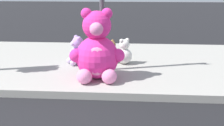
% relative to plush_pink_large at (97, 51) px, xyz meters
% --- Properties ---
extents(sidewalk, '(28.00, 4.40, 0.15)m').
position_rel_plush_pink_large_xyz_m(sidewalk, '(-0.95, 1.39, -0.66)').
color(sidewalk, '#9E9B93').
rests_on(sidewalk, ground_plane).
extents(plush_pink_large, '(1.12, 1.00, 1.46)m').
position_rel_plush_pink_large_xyz_m(plush_pink_large, '(0.00, 0.00, 0.00)').
color(plush_pink_large, '#F22D93').
rests_on(plush_pink_large, sidewalk).
extents(plush_white, '(0.45, 0.46, 0.63)m').
position_rel_plush_pink_large_xyz_m(plush_white, '(0.51, 1.19, -0.33)').
color(plush_white, white).
rests_on(plush_white, sidewalk).
extents(plush_lavender, '(0.51, 0.49, 0.70)m').
position_rel_plush_pink_large_xyz_m(plush_lavender, '(-0.63, 1.07, -0.30)').
color(plush_lavender, '#B28CD8').
rests_on(plush_lavender, sidewalk).
extents(plush_brown, '(0.37, 0.39, 0.52)m').
position_rel_plush_pink_large_xyz_m(plush_brown, '(0.17, 1.53, -0.38)').
color(plush_brown, olive).
rests_on(plush_brown, sidewalk).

